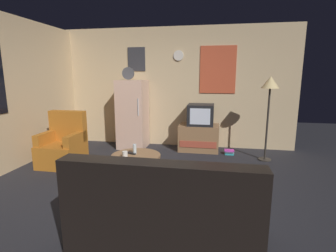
{
  "coord_description": "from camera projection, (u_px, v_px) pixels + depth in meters",
  "views": [
    {
      "loc": [
        0.87,
        -3.34,
        1.61
      ],
      "look_at": [
        0.09,
        0.9,
        0.75
      ],
      "focal_mm": 27.44,
      "sensor_mm": 36.0,
      "label": 1
    }
  ],
  "objects": [
    {
      "name": "tv_stand",
      "position": [
        199.0,
        138.0,
        5.53
      ],
      "size": [
        0.84,
        0.53,
        0.56
      ],
      "color": "#8E6642",
      "rests_on": "ground_plane"
    },
    {
      "name": "wine_glass",
      "position": [
        135.0,
        149.0,
        3.77
      ],
      "size": [
        0.05,
        0.05,
        0.15
      ],
      "primitive_type": "cylinder",
      "color": "silver",
      "rests_on": "coffee_table"
    },
    {
      "name": "mug_ceramic_white",
      "position": [
        125.0,
        154.0,
        3.61
      ],
      "size": [
        0.08,
        0.08,
        0.09
      ],
      "primitive_type": "cylinder",
      "color": "silver",
      "rests_on": "coffee_table"
    },
    {
      "name": "fridge",
      "position": [
        133.0,
        114.0,
        5.7
      ],
      "size": [
        0.6,
        0.62,
        1.77
      ],
      "color": "beige",
      "rests_on": "ground_plane"
    },
    {
      "name": "couch",
      "position": [
        165.0,
        217.0,
        2.39
      ],
      "size": [
        1.7,
        0.8,
        0.92
      ],
      "color": "black",
      "rests_on": "ground_plane"
    },
    {
      "name": "wall_with_art",
      "position": [
        176.0,
        88.0,
        5.79
      ],
      "size": [
        5.2,
        0.12,
        2.64
      ],
      "color": "#D1B284",
      "rests_on": "ground_plane"
    },
    {
      "name": "remote_control",
      "position": [
        131.0,
        153.0,
        3.79
      ],
      "size": [
        0.15,
        0.11,
        0.02
      ],
      "primitive_type": "cube",
      "rotation": [
        0.0,
        0.0,
        -0.45
      ],
      "color": "black",
      "rests_on": "coffee_table"
    },
    {
      "name": "armchair",
      "position": [
        63.0,
        146.0,
        4.65
      ],
      "size": [
        0.68,
        0.68,
        0.96
      ],
      "color": "#B2661E",
      "rests_on": "ground_plane"
    },
    {
      "name": "book_stack",
      "position": [
        229.0,
        152.0,
        5.29
      ],
      "size": [
        0.19,
        0.17,
        0.09
      ],
      "color": "teal",
      "rests_on": "ground_plane"
    },
    {
      "name": "standing_lamp",
      "position": [
        270.0,
        89.0,
        4.68
      ],
      "size": [
        0.32,
        0.32,
        1.59
      ],
      "color": "#332D28",
      "rests_on": "ground_plane"
    },
    {
      "name": "coffee_table",
      "position": [
        136.0,
        170.0,
        3.79
      ],
      "size": [
        0.72,
        0.72,
        0.46
      ],
      "color": "#8E6642",
      "rests_on": "ground_plane"
    },
    {
      "name": "ground_plane",
      "position": [
        150.0,
        189.0,
        3.69
      ],
      "size": [
        12.0,
        12.0,
        0.0
      ],
      "primitive_type": "plane",
      "color": "#232328"
    },
    {
      "name": "crt_tv",
      "position": [
        201.0,
        115.0,
        5.43
      ],
      "size": [
        0.54,
        0.51,
        0.44
      ],
      "color": "black",
      "rests_on": "tv_stand"
    }
  ]
}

